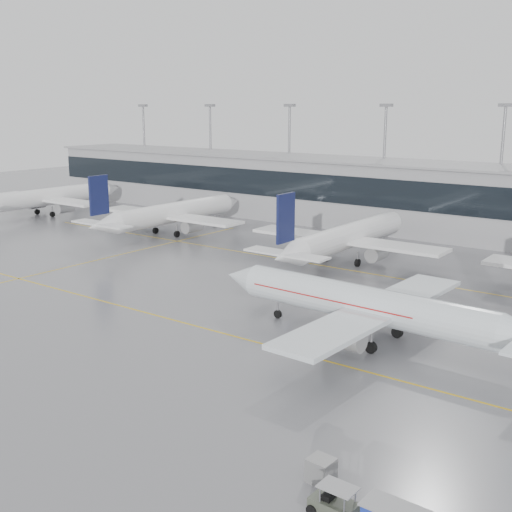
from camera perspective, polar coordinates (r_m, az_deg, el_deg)
The scene contains 14 objects.
ground at distance 67.50m, azimuth -6.14°, elevation -6.00°, with size 320.00×320.00×0.00m, color slate.
taxi_line_main at distance 67.50m, azimuth -6.14°, elevation -6.00°, with size 120.00×0.25×0.01m, color gold.
taxi_line_north at distance 90.81m, azimuth 6.81°, elevation -1.00°, with size 120.00×0.25×0.01m, color gold.
taxi_line_cross at distance 98.47m, azimuth -13.06°, elevation -0.14°, with size 0.25×60.00×0.01m, color gold.
terminal at distance 118.06m, azimuth 14.73°, elevation 4.90°, with size 180.00×15.00×12.00m, color #939397.
terminal_glass at distance 110.95m, azimuth 13.29°, elevation 5.26°, with size 180.00×0.20×5.00m, color black.
terminal_roof at distance 117.38m, azimuth 14.91°, elevation 7.90°, with size 182.00×16.00×0.40m, color gray.
light_masts at distance 122.86m, azimuth 16.01°, elevation 8.58°, with size 156.40×1.00×22.60m.
air_canada_jet at distance 61.88m, azimuth 10.49°, elevation -4.46°, with size 36.06×28.72×11.28m.
parked_jet_a at distance 140.32m, azimuth -17.97°, elevation 5.00°, with size 29.64×36.96×11.72m.
parked_jet_b at distance 113.83m, azimuth -7.63°, elevation 3.76°, with size 29.64×36.96×11.72m.
parked_jet_c at distance 93.14m, azimuth 8.01°, elevation 1.66°, with size 29.64×36.96×11.72m.
baggage_tug at distance 38.05m, azimuth 6.93°, elevation -21.15°, with size 3.94×1.69×1.91m.
gse_unit at distance 40.79m, azimuth 5.80°, elevation -18.41°, with size 1.51×1.40×1.51m, color gray.
Camera 1 is at (43.67, -46.51, 22.05)m, focal length 45.00 mm.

